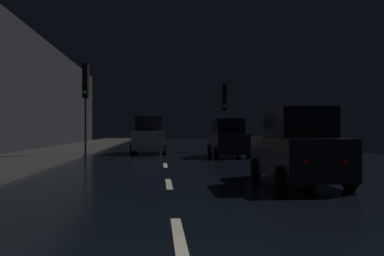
{
  "coord_description": "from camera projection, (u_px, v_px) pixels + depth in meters",
  "views": [
    {
      "loc": [
        -0.27,
        -2.78,
        1.44
      ],
      "look_at": [
        1.01,
        13.47,
        1.52
      ],
      "focal_mm": 39.75,
      "sensor_mm": 36.0,
      "label": 1
    }
  ],
  "objects": [
    {
      "name": "ground",
      "position": [
        163.0,
        153.0,
        27.21
      ],
      "size": [
        25.56,
        84.0,
        0.02
      ],
      "primitive_type": "cube",
      "color": "black"
    },
    {
      "name": "sidewalk_left",
      "position": [
        58.0,
        152.0,
        26.7
      ],
      "size": [
        4.4,
        84.0,
        0.15
      ],
      "primitive_type": "cube",
      "color": "#33302D",
      "rests_on": "ground"
    },
    {
      "name": "lane_centerline",
      "position": [
        164.0,
        158.0,
        21.54
      ],
      "size": [
        0.16,
        31.98,
        0.01
      ],
      "color": "beige",
      "rests_on": "ground"
    },
    {
      "name": "traffic_light_far_left",
      "position": [
        86.0,
        89.0,
        23.35
      ],
      "size": [
        0.35,
        0.47,
        5.11
      ],
      "rotation": [
        0.0,
        0.0,
        -1.7
      ],
      "color": "#38383A",
      "rests_on": "ground"
    },
    {
      "name": "traffic_light_far_right",
      "position": [
        224.0,
        102.0,
        29.43
      ],
      "size": [
        0.36,
        0.48,
        4.7
      ],
      "rotation": [
        0.0,
        0.0,
        -1.74
      ],
      "color": "#38383A",
      "rests_on": "ground"
    },
    {
      "name": "streetlamp_overhead",
      "position": [
        10.0,
        9.0,
        10.65
      ],
      "size": [
        1.7,
        0.44,
        6.68
      ],
      "color": "#2D2D30",
      "rests_on": "ground"
    },
    {
      "name": "car_approaching_headlights",
      "position": [
        149.0,
        137.0,
        26.47
      ],
      "size": [
        2.08,
        4.5,
        2.26
      ],
      "rotation": [
        0.0,
        0.0,
        -1.57
      ],
      "color": "silver",
      "rests_on": "ground"
    },
    {
      "name": "car_parked_right_near",
      "position": [
        298.0,
        149.0,
        11.48
      ],
      "size": [
        1.86,
        4.03,
        2.03
      ],
      "rotation": [
        0.0,
        0.0,
        1.57
      ],
      "color": "black",
      "rests_on": "ground"
    },
    {
      "name": "car_parked_right_far",
      "position": [
        228.0,
        139.0,
        22.95
      ],
      "size": [
        1.88,
        4.07,
        2.05
      ],
      "rotation": [
        0.0,
        0.0,
        1.57
      ],
      "color": "black",
      "rests_on": "ground"
    }
  ]
}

